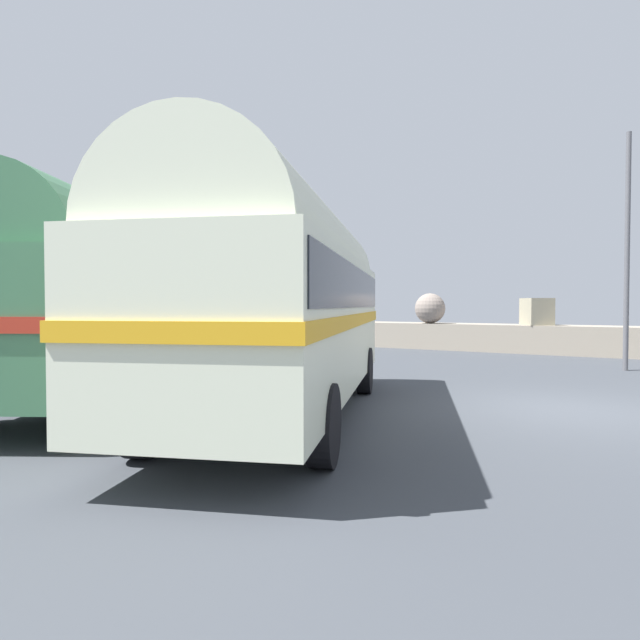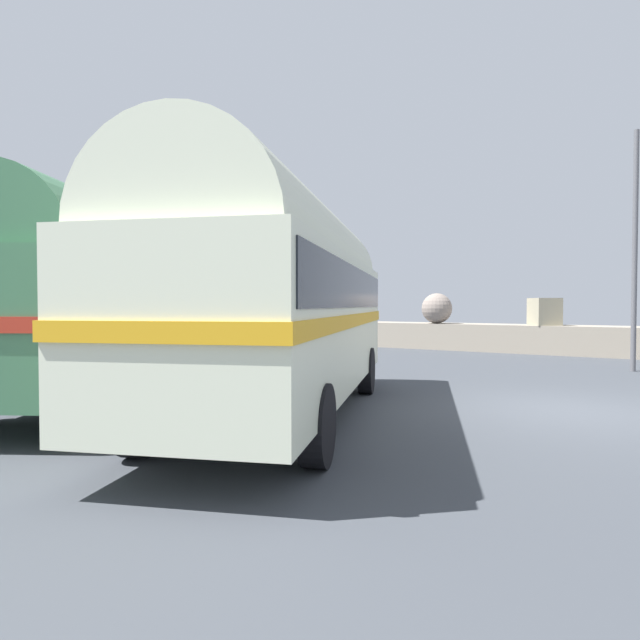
{
  "view_description": "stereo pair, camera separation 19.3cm",
  "coord_description": "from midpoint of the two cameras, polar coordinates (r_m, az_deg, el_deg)",
  "views": [
    {
      "loc": [
        1.31,
        -10.3,
        1.87
      ],
      "look_at": [
        -3.77,
        -2.24,
        1.6
      ],
      "focal_mm": 30.23,
      "sensor_mm": 36.0,
      "label": 1
    },
    {
      "loc": [
        1.47,
        -10.2,
        1.87
      ],
      "look_at": [
        -3.77,
        -2.24,
        1.6
      ],
      "focal_mm": 30.23,
      "sensor_mm": 36.0,
      "label": 2
    }
  ],
  "objects": [
    {
      "name": "ground",
      "position": [
        10.51,
        25.53,
        -8.74
      ],
      "size": [
        32.0,
        26.0,
        0.02
      ],
      "color": "#3C4046"
    },
    {
      "name": "second_coach",
      "position": [
        11.41,
        -19.98,
        2.41
      ],
      "size": [
        6.43,
        8.6,
        3.7
      ],
      "rotation": [
        0.0,
        0.0,
        0.54
      ],
      "color": "black",
      "rests_on": "ground"
    },
    {
      "name": "breakwater",
      "position": [
        22.1,
        29.86,
        -1.68
      ],
      "size": [
        31.36,
        2.36,
        2.49
      ],
      "color": "gray",
      "rests_on": "ground"
    },
    {
      "name": "lamp_post",
      "position": [
        17.42,
        30.89,
        7.61
      ],
      "size": [
        0.88,
        0.7,
        6.71
      ],
      "color": "#5B5B60",
      "rests_on": "ground"
    },
    {
      "name": "vintage_coach",
      "position": [
        8.86,
        -3.35,
        2.77
      ],
      "size": [
        5.49,
        8.85,
        3.7
      ],
      "rotation": [
        0.0,
        0.0,
        0.39
      ],
      "color": "black",
      "rests_on": "ground"
    }
  ]
}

